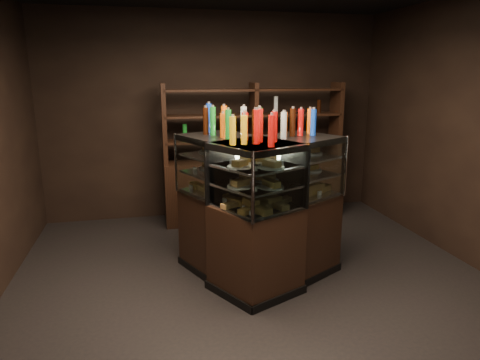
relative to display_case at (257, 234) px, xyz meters
name	(u,v)px	position (x,y,z in m)	size (l,w,h in m)	color
ground	(257,286)	(-0.05, -0.18, -0.50)	(5.00, 5.00, 0.00)	black
room_shell	(259,94)	(-0.05, -0.18, 1.44)	(5.02, 5.02, 3.01)	black
display_case	(257,234)	(0.00, 0.00, 0.00)	(1.76, 1.54, 1.50)	black
food_display	(258,177)	(0.00, -0.01, 0.61)	(1.34, 1.23, 0.46)	#C19245
bottles_top	(258,125)	(0.00, 0.00, 1.14)	(1.17, 1.09, 0.30)	silver
potted_conifer	(308,222)	(0.73, 0.41, -0.07)	(0.35, 0.35, 0.75)	black
back_shelving	(253,180)	(0.43, 1.87, 0.10)	(2.58, 0.46, 2.00)	black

